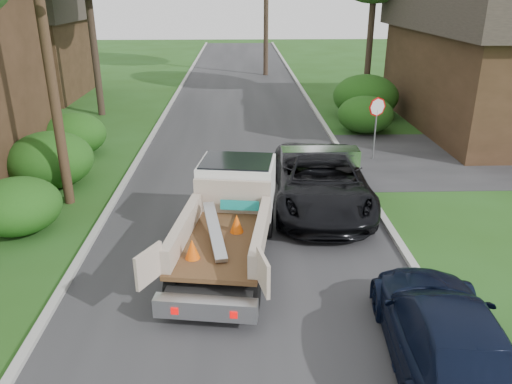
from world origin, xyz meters
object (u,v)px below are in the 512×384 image
at_px(stop_sign, 377,115).
at_px(house_left_far, 17,47).
at_px(utility_pole, 44,32).
at_px(flatbed_truck, 231,208).
at_px(black_pickup, 321,180).
at_px(navy_suv, 446,335).

xyz_separation_m(stop_sign, house_left_far, (-18.70, 13.00, 1.27)).
bearing_deg(utility_pole, stop_sign, 20.62).
xyz_separation_m(utility_pole, house_left_far, (-8.02, 17.02, -2.12)).
distance_m(utility_pole, flatbed_truck, 7.27).
relative_size(house_left_far, black_pickup, 1.25).
bearing_deg(black_pickup, navy_suv, -78.21).
relative_size(utility_pole, navy_suv, 2.04).
xyz_separation_m(utility_pole, black_pickup, (7.88, -0.48, -4.33)).
xyz_separation_m(flatbed_truck, black_pickup, (2.71, 2.65, -0.29)).
distance_m(utility_pole, black_pickup, 9.00).
relative_size(house_left_far, flatbed_truck, 1.32).
bearing_deg(navy_suv, black_pickup, -76.69).
bearing_deg(navy_suv, utility_pole, -35.91).
height_order(stop_sign, house_left_far, house_left_far).
relative_size(black_pickup, navy_suv, 1.24).
bearing_deg(navy_suv, house_left_far, -50.66).
distance_m(black_pickup, navy_suv, 7.33).
xyz_separation_m(stop_sign, utility_pole, (-10.68, -4.02, 3.40)).
bearing_deg(flatbed_truck, utility_pole, 156.88).
height_order(flatbed_truck, black_pickup, flatbed_truck).
xyz_separation_m(utility_pole, navy_suv, (8.95, -7.73, -4.46)).
height_order(black_pickup, navy_suv, black_pickup).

